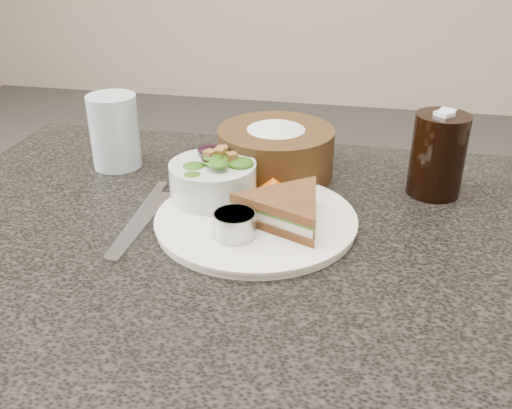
{
  "coord_description": "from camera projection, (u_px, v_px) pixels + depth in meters",
  "views": [
    {
      "loc": [
        0.13,
        -0.63,
        1.13
      ],
      "look_at": [
        -0.01,
        0.03,
        0.78
      ],
      "focal_mm": 40.0,
      "sensor_mm": 36.0,
      "label": 1
    }
  ],
  "objects": [
    {
      "name": "orange_wedge",
      "position": [
        273.0,
        187.0,
        0.82
      ],
      "size": [
        0.09,
        0.09,
        0.03
      ],
      "primitive_type": "cone",
      "rotation": [
        0.0,
        0.0,
        0.6
      ],
      "color": "orange",
      "rests_on": "dinner_plate"
    },
    {
      "name": "fork",
      "position": [
        139.0,
        227.0,
        0.76
      ],
      "size": [
        0.02,
        0.17,
        0.0
      ],
      "primitive_type": "cube",
      "rotation": [
        0.0,
        0.0,
        -0.02
      ],
      "color": "#AFB1B4",
      "rests_on": "dining_table"
    },
    {
      "name": "salad_bowl",
      "position": [
        213.0,
        174.0,
        0.8
      ],
      "size": [
        0.15,
        0.15,
        0.07
      ],
      "primitive_type": null,
      "rotation": [
        0.0,
        0.0,
        -0.25
      ],
      "color": "silver",
      "rests_on": "dinner_plate"
    },
    {
      "name": "water_glass",
      "position": [
        114.0,
        131.0,
        0.92
      ],
      "size": [
        0.08,
        0.08,
        0.12
      ],
      "primitive_type": "cylinder",
      "rotation": [
        0.0,
        0.0,
        0.07
      ],
      "color": "silver",
      "rests_on": "dining_table"
    },
    {
      "name": "knife",
      "position": [
        139.0,
        217.0,
        0.79
      ],
      "size": [
        0.02,
        0.22,
        0.0
      ],
      "primitive_type": "cube",
      "rotation": [
        0.0,
        0.0,
        0.04
      ],
      "color": "#AAAFB7",
      "rests_on": "dining_table"
    },
    {
      "name": "bread_basket",
      "position": [
        276.0,
        144.0,
        0.9
      ],
      "size": [
        0.21,
        0.21,
        0.1
      ],
      "primitive_type": null,
      "rotation": [
        0.0,
        0.0,
        0.15
      ],
      "color": "#4D341A",
      "rests_on": "dining_table"
    },
    {
      "name": "dressing_ramekin",
      "position": [
        235.0,
        225.0,
        0.71
      ],
      "size": [
        0.07,
        0.07,
        0.03
      ],
      "primitive_type": "cylinder",
      "rotation": [
        0.0,
        0.0,
        -0.39
      ],
      "color": "#9DA0A4",
      "rests_on": "dinner_plate"
    },
    {
      "name": "dinner_plate",
      "position": [
        256.0,
        220.0,
        0.77
      ],
      "size": [
        0.27,
        0.27,
        0.01
      ],
      "primitive_type": "cylinder",
      "color": "white",
      "rests_on": "dining_table"
    },
    {
      "name": "sandwich",
      "position": [
        286.0,
        209.0,
        0.74
      ],
      "size": [
        0.2,
        0.2,
        0.04
      ],
      "primitive_type": null,
      "rotation": [
        0.0,
        0.0,
        -0.41
      ],
      "color": "brown",
      "rests_on": "dinner_plate"
    },
    {
      "name": "cola_glass",
      "position": [
        438.0,
        151.0,
        0.83
      ],
      "size": [
        0.09,
        0.09,
        0.13
      ],
      "primitive_type": null,
      "rotation": [
        0.0,
        0.0,
        -0.1
      ],
      "color": "black",
      "rests_on": "dining_table"
    }
  ]
}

